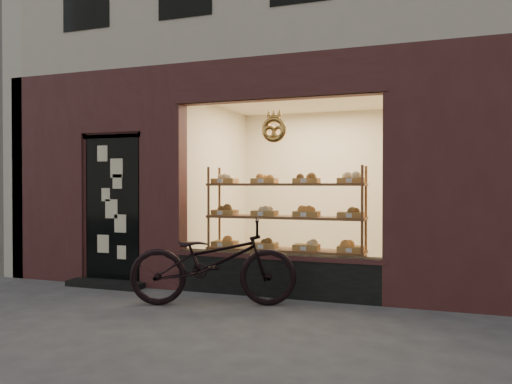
% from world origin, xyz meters
% --- Properties ---
extents(ground, '(90.00, 90.00, 0.00)m').
position_xyz_m(ground, '(0.00, 0.00, 0.00)').
color(ground, '#3A3A3C').
extents(display_shelf, '(2.20, 0.45, 1.70)m').
position_xyz_m(display_shelf, '(0.45, 2.55, 0.86)').
color(display_shelf, brown).
rests_on(display_shelf, ground).
extents(bicycle, '(2.12, 1.30, 1.05)m').
position_xyz_m(bicycle, '(-0.13, 1.41, 0.53)').
color(bicycle, black).
rests_on(bicycle, ground).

